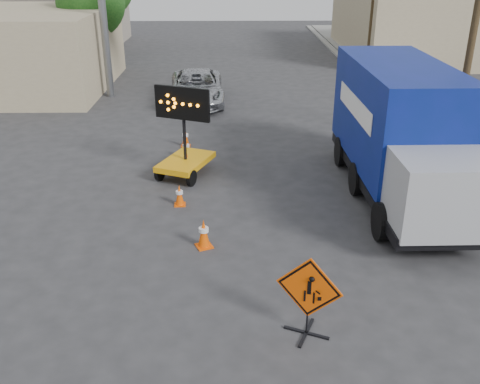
{
  "coord_description": "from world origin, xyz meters",
  "views": [
    {
      "loc": [
        -0.38,
        -8.91,
        6.77
      ],
      "look_at": [
        -0.18,
        3.06,
        1.35
      ],
      "focal_mm": 40.0,
      "sensor_mm": 36.0,
      "label": 1
    }
  ],
  "objects_px": {
    "construction_sign": "(309,295)",
    "pickup_truck": "(197,87)",
    "box_truck": "(400,140)",
    "arrow_board": "(185,156)"
  },
  "relations": [
    {
      "from": "box_truck",
      "to": "construction_sign",
      "type": "bearing_deg",
      "value": -118.93
    },
    {
      "from": "construction_sign",
      "to": "pickup_truck",
      "type": "distance_m",
      "value": 17.59
    },
    {
      "from": "construction_sign",
      "to": "box_truck",
      "type": "height_order",
      "value": "box_truck"
    },
    {
      "from": "construction_sign",
      "to": "box_truck",
      "type": "xyz_separation_m",
      "value": [
        3.5,
        6.48,
        0.84
      ]
    },
    {
      "from": "construction_sign",
      "to": "arrow_board",
      "type": "bearing_deg",
      "value": 133.9
    },
    {
      "from": "arrow_board",
      "to": "pickup_truck",
      "type": "xyz_separation_m",
      "value": [
        -0.16,
        9.22,
        0.1
      ]
    },
    {
      "from": "arrow_board",
      "to": "box_truck",
      "type": "distance_m",
      "value": 6.72
    },
    {
      "from": "arrow_board",
      "to": "pickup_truck",
      "type": "height_order",
      "value": "arrow_board"
    },
    {
      "from": "pickup_truck",
      "to": "box_truck",
      "type": "xyz_separation_m",
      "value": [
        6.58,
        -10.84,
        0.98
      ]
    },
    {
      "from": "arrow_board",
      "to": "box_truck",
      "type": "bearing_deg",
      "value": 8.67
    }
  ]
}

